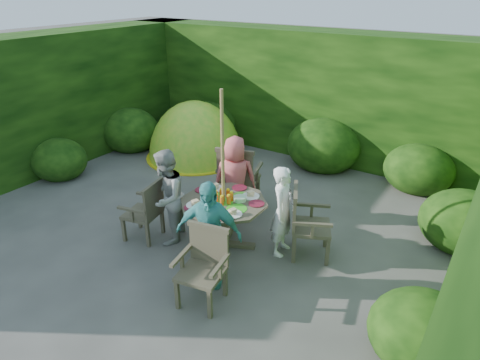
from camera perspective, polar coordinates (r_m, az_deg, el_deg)
The scene contains 13 objects.
ground at distance 6.40m, azimuth -6.42°, elevation -6.82°, with size 60.00×60.00×0.00m, color #4B4943.
hedge_enclosure at distance 6.84m, azimuth 0.20°, elevation 7.09°, with size 9.00×9.00×2.50m.
patio_table at distance 5.76m, azimuth -2.15°, elevation -3.79°, with size 1.57×1.57×0.83m.
parasol_pole at distance 5.53m, azimuth -2.28°, elevation 0.88°, with size 0.04×0.04×2.20m, color olive.
garden_chair_right at distance 5.68m, azimuth 8.73°, elevation -5.55°, with size 0.68×0.71×0.93m.
garden_chair_left at distance 6.12m, azimuth -12.38°, elevation -3.96°, with size 0.55×0.59×0.85m.
garden_chair_back at distance 6.72m, azimuth -0.26°, elevation 0.38°, with size 0.75×0.70×1.04m.
garden_chair_front at distance 4.92m, azimuth -4.83°, elevation -11.18°, with size 0.60×0.55×0.87m.
child_right at distance 5.63m, azimuth 5.79°, elevation -4.15°, with size 0.46×0.30×1.25m, color white.
child_left at distance 5.93m, azimuth -9.79°, elevation -2.30°, with size 0.66×0.51×1.35m, color #9C9C97.
child_back at distance 6.42m, azimuth -0.66°, elevation 0.17°, with size 0.64×0.42×1.32m, color #DC5B5E.
child_front at distance 5.04m, azimuth -4.20°, elevation -7.19°, with size 0.79×0.33×1.35m, color teal.
dome_tent at distance 9.06m, azimuth -5.94°, elevation 3.15°, with size 2.30×2.30×2.35m.
Camera 1 is at (3.56, -4.11, 3.36)m, focal length 32.00 mm.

